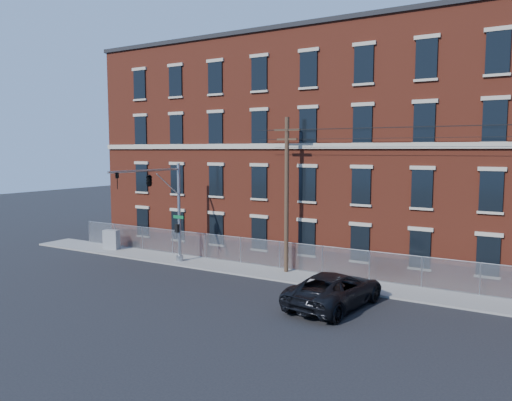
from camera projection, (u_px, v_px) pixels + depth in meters
The scene contains 8 objects.
ground at pixel (211, 290), 28.72m from camera, with size 140.00×140.00×0.00m, color black.
sidewalk at pixel (445, 298), 26.90m from camera, with size 65.00×3.00×0.12m, color gray.
mill_building at pixel (474, 148), 33.72m from camera, with size 55.30×14.32×16.30m.
chain_link_fence at pixel (450, 275), 27.91m from camera, with size 59.06×0.06×1.85m.
traffic_signal_mast at pixel (156, 190), 33.09m from camera, with size 0.90×6.75×7.00m.
utility_pole_near at pixel (287, 192), 31.96m from camera, with size 1.80×0.28×10.00m.
pickup_truck at pixel (335, 290), 25.52m from camera, with size 2.97×6.44×1.79m, color black.
utility_cabinet at pixel (111, 240), 39.81m from camera, with size 1.24×0.62×1.55m, color gray.
Camera 1 is at (16.55, -22.80, 8.04)m, focal length 34.85 mm.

